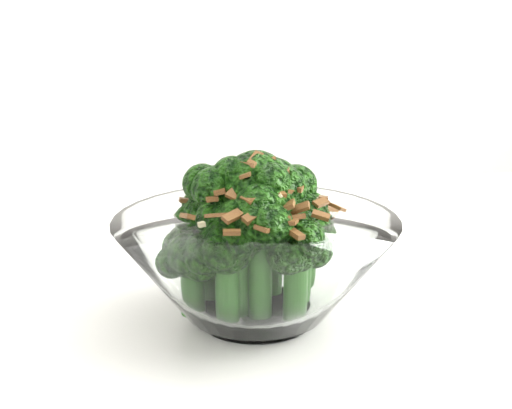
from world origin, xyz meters
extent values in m
cube|color=white|center=(0.09, -0.07, 0.73)|extent=(1.22, 0.84, 0.04)
cylinder|color=white|center=(0.12, -0.05, 0.75)|extent=(0.08, 0.08, 0.01)
cylinder|color=#235616|center=(0.12, -0.05, 0.80)|extent=(0.02, 0.02, 0.08)
sphere|color=#1D510F|center=(0.12, -0.05, 0.85)|extent=(0.05, 0.05, 0.05)
cylinder|color=#235616|center=(0.13, -0.04, 0.80)|extent=(0.02, 0.02, 0.07)
sphere|color=#1D510F|center=(0.13, -0.04, 0.84)|extent=(0.04, 0.04, 0.04)
cylinder|color=#235616|center=(0.10, -0.05, 0.79)|extent=(0.02, 0.02, 0.07)
sphere|color=#1D510F|center=(0.10, -0.05, 0.84)|extent=(0.04, 0.04, 0.04)
cylinder|color=#235616|center=(0.12, -0.08, 0.79)|extent=(0.02, 0.02, 0.06)
sphere|color=#1D510F|center=(0.12, -0.08, 0.83)|extent=(0.04, 0.04, 0.04)
cylinder|color=#235616|center=(0.15, -0.05, 0.79)|extent=(0.02, 0.02, 0.05)
sphere|color=#1D510F|center=(0.15, -0.05, 0.82)|extent=(0.04, 0.04, 0.04)
cylinder|color=#235616|center=(0.09, -0.04, 0.78)|extent=(0.02, 0.02, 0.05)
sphere|color=#1D510F|center=(0.09, -0.04, 0.82)|extent=(0.04, 0.04, 0.04)
cylinder|color=#235616|center=(0.14, -0.09, 0.78)|extent=(0.02, 0.02, 0.05)
sphere|color=#1D510F|center=(0.14, -0.09, 0.82)|extent=(0.04, 0.04, 0.04)
cylinder|color=#235616|center=(0.10, -0.08, 0.78)|extent=(0.02, 0.02, 0.04)
sphere|color=#1D510F|center=(0.10, -0.08, 0.81)|extent=(0.04, 0.04, 0.04)
cylinder|color=#235616|center=(0.16, -0.03, 0.78)|extent=(0.02, 0.02, 0.04)
sphere|color=#1D510F|center=(0.16, -0.03, 0.81)|extent=(0.04, 0.04, 0.04)
cylinder|color=#235616|center=(0.07, -0.06, 0.78)|extent=(0.02, 0.02, 0.04)
sphere|color=#1D510F|center=(0.07, -0.06, 0.81)|extent=(0.04, 0.04, 0.04)
cylinder|color=#235616|center=(0.12, -0.01, 0.78)|extent=(0.02, 0.02, 0.04)
sphere|color=#1D510F|center=(0.12, -0.01, 0.81)|extent=(0.04, 0.04, 0.04)
cylinder|color=#235616|center=(0.10, -0.07, 0.79)|extent=(0.02, 0.02, 0.05)
sphere|color=#1D510F|center=(0.10, -0.07, 0.82)|extent=(0.04, 0.04, 0.04)
cylinder|color=#235616|center=(0.13, -0.03, 0.79)|extent=(0.02, 0.02, 0.05)
sphere|color=#1D510F|center=(0.13, -0.03, 0.82)|extent=(0.04, 0.04, 0.04)
cube|color=brown|center=(0.16, -0.03, 0.83)|extent=(0.01, 0.01, 0.00)
cube|color=brown|center=(0.14, -0.07, 0.85)|extent=(0.01, 0.01, 0.01)
cube|color=brown|center=(0.13, -0.08, 0.85)|extent=(0.01, 0.01, 0.01)
cube|color=brown|center=(0.07, -0.08, 0.83)|extent=(0.01, 0.01, 0.01)
cube|color=brown|center=(0.08, -0.03, 0.83)|extent=(0.02, 0.01, 0.01)
cube|color=brown|center=(0.12, -0.08, 0.85)|extent=(0.01, 0.01, 0.01)
cube|color=brown|center=(0.12, -0.01, 0.84)|extent=(0.01, 0.01, 0.01)
cube|color=brown|center=(0.13, -0.06, 0.86)|extent=(0.01, 0.01, 0.01)
cube|color=brown|center=(0.09, -0.07, 0.85)|extent=(0.01, 0.01, 0.01)
cube|color=brown|center=(0.11, -0.01, 0.84)|extent=(0.01, 0.01, 0.01)
cube|color=brown|center=(0.10, -0.07, 0.85)|extent=(0.01, 0.01, 0.01)
cube|color=brown|center=(0.11, -0.05, 0.86)|extent=(0.01, 0.01, 0.01)
cube|color=brown|center=(0.12, -0.06, 0.87)|extent=(0.01, 0.01, 0.01)
cube|color=brown|center=(0.17, -0.05, 0.83)|extent=(0.01, 0.01, 0.01)
cube|color=brown|center=(0.14, -0.02, 0.84)|extent=(0.01, 0.01, 0.01)
cube|color=brown|center=(0.07, -0.04, 0.83)|extent=(0.01, 0.01, 0.01)
cube|color=brown|center=(0.10, -0.04, 0.85)|extent=(0.01, 0.01, 0.01)
cube|color=brown|center=(0.10, -0.09, 0.84)|extent=(0.01, 0.01, 0.01)
cube|color=brown|center=(0.14, -0.07, 0.85)|extent=(0.01, 0.01, 0.00)
cube|color=brown|center=(0.14, -0.10, 0.83)|extent=(0.01, 0.01, 0.01)
cube|color=brown|center=(0.10, -0.10, 0.83)|extent=(0.01, 0.01, 0.00)
cube|color=brown|center=(0.11, -0.07, 0.86)|extent=(0.01, 0.01, 0.00)
cube|color=brown|center=(0.13, -0.02, 0.84)|extent=(0.01, 0.01, 0.01)
cube|color=brown|center=(0.12, -0.07, 0.86)|extent=(0.01, 0.01, 0.00)
cube|color=brown|center=(0.14, -0.09, 0.83)|extent=(0.01, 0.01, 0.01)
cube|color=brown|center=(0.14, -0.09, 0.84)|extent=(0.01, 0.01, 0.01)
cube|color=brown|center=(0.14, -0.10, 0.83)|extent=(0.01, 0.01, 0.00)
cube|color=brown|center=(0.11, -0.10, 0.84)|extent=(0.01, 0.01, 0.01)
cube|color=brown|center=(0.09, -0.09, 0.84)|extent=(0.01, 0.01, 0.01)
cube|color=brown|center=(0.11, -0.09, 0.85)|extent=(0.01, 0.01, 0.01)
cube|color=brown|center=(0.17, -0.06, 0.83)|extent=(0.01, 0.01, 0.01)
cube|color=brown|center=(0.12, -0.10, 0.83)|extent=(0.01, 0.01, 0.00)
cube|color=brown|center=(0.12, -0.01, 0.84)|extent=(0.02, 0.01, 0.01)
cube|color=brown|center=(0.08, -0.03, 0.84)|extent=(0.01, 0.01, 0.01)
cube|color=brown|center=(0.15, -0.03, 0.84)|extent=(0.01, 0.01, 0.01)
cube|color=brown|center=(0.12, -0.01, 0.83)|extent=(0.01, 0.01, 0.01)
cube|color=brown|center=(0.14, -0.09, 0.84)|extent=(0.01, 0.01, 0.01)
cube|color=brown|center=(0.12, -0.07, 0.86)|extent=(0.01, 0.01, 0.01)
cube|color=brown|center=(0.14, -0.05, 0.85)|extent=(0.01, 0.01, 0.01)
cube|color=brown|center=(0.13, -0.09, 0.84)|extent=(0.01, 0.01, 0.00)
cube|color=brown|center=(0.09, -0.06, 0.85)|extent=(0.01, 0.01, 0.01)
cube|color=brown|center=(0.14, -0.03, 0.85)|extent=(0.01, 0.01, 0.01)
cube|color=brown|center=(0.16, -0.09, 0.83)|extent=(0.01, 0.01, 0.01)
cube|color=brown|center=(0.16, -0.07, 0.84)|extent=(0.01, 0.01, 0.01)
cube|color=brown|center=(0.13, -0.06, 0.86)|extent=(0.01, 0.01, 0.01)
cube|color=brown|center=(0.11, -0.07, 0.86)|extent=(0.01, 0.01, 0.01)
cube|color=brown|center=(0.13, -0.04, 0.85)|extent=(0.02, 0.02, 0.01)
cube|color=brown|center=(0.12, -0.08, 0.85)|extent=(0.01, 0.01, 0.01)
cube|color=brown|center=(0.14, -0.05, 0.85)|extent=(0.01, 0.01, 0.01)
cube|color=brown|center=(0.08, -0.04, 0.84)|extent=(0.01, 0.01, 0.01)
cube|color=brown|center=(0.16, -0.06, 0.84)|extent=(0.01, 0.01, 0.01)
cube|color=brown|center=(0.09, -0.07, 0.84)|extent=(0.01, 0.01, 0.00)
cube|color=brown|center=(0.15, -0.02, 0.84)|extent=(0.01, 0.01, 0.01)
cube|color=brown|center=(0.13, -0.06, 0.86)|extent=(0.01, 0.01, 0.01)
cube|color=beige|center=(0.13, -0.04, 0.86)|extent=(0.01, 0.01, 0.00)
cube|color=beige|center=(0.13, -0.06, 0.86)|extent=(0.01, 0.01, 0.01)
cube|color=beige|center=(0.09, -0.05, 0.85)|extent=(0.00, 0.00, 0.00)
cube|color=beige|center=(0.10, -0.03, 0.84)|extent=(0.01, 0.01, 0.00)
cube|color=beige|center=(0.13, -0.09, 0.85)|extent=(0.00, 0.00, 0.00)
cube|color=beige|center=(0.14, -0.03, 0.85)|extent=(0.01, 0.00, 0.00)
cube|color=beige|center=(0.14, -0.03, 0.84)|extent=(0.01, 0.01, 0.00)
cube|color=beige|center=(0.12, -0.04, 0.87)|extent=(0.01, 0.01, 0.00)
cube|color=beige|center=(0.13, -0.06, 0.86)|extent=(0.00, 0.00, 0.00)
cube|color=beige|center=(0.13, -0.06, 0.86)|extent=(0.01, 0.00, 0.00)
cube|color=beige|center=(0.16, -0.06, 0.84)|extent=(0.01, 0.01, 0.00)
cube|color=beige|center=(0.10, -0.01, 0.84)|extent=(0.00, 0.01, 0.01)
cube|color=beige|center=(0.15, -0.02, 0.84)|extent=(0.00, 0.00, 0.00)
cube|color=beige|center=(0.08, -0.09, 0.83)|extent=(0.01, 0.01, 0.00)
cube|color=beige|center=(0.12, -0.04, 0.86)|extent=(0.00, 0.00, 0.00)
camera|label=1|loc=(0.06, -0.51, 0.97)|focal=50.00mm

